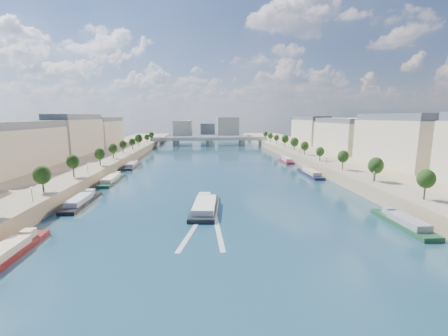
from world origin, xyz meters
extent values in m
plane|color=#0D2A3B|center=(0.00, 100.00, 0.00)|extent=(700.00, 700.00, 0.00)
cube|color=#9E8460|center=(-72.00, 100.00, 2.50)|extent=(44.00, 520.00, 5.00)
cube|color=#9E8460|center=(72.00, 100.00, 2.50)|extent=(44.00, 520.00, 5.00)
cube|color=gray|center=(-57.00, 100.00, 5.05)|extent=(14.00, 520.00, 0.10)
cube|color=gray|center=(57.00, 100.00, 5.05)|extent=(14.00, 520.00, 0.10)
cylinder|color=#382B1E|center=(-55.00, 42.00, 6.91)|extent=(0.50, 0.50, 3.82)
ellipsoid|color=black|center=(-55.00, 42.00, 10.50)|extent=(4.80, 4.80, 5.52)
cylinder|color=#382B1E|center=(-55.00, 66.00, 6.91)|extent=(0.50, 0.50, 3.82)
ellipsoid|color=black|center=(-55.00, 66.00, 10.50)|extent=(4.80, 4.80, 5.52)
cylinder|color=#382B1E|center=(-55.00, 90.00, 6.91)|extent=(0.50, 0.50, 3.82)
ellipsoid|color=black|center=(-55.00, 90.00, 10.50)|extent=(4.80, 4.80, 5.52)
cylinder|color=#382B1E|center=(-55.00, 114.00, 6.91)|extent=(0.50, 0.50, 3.82)
ellipsoid|color=black|center=(-55.00, 114.00, 10.50)|extent=(4.80, 4.80, 5.52)
cylinder|color=#382B1E|center=(-55.00, 138.00, 6.91)|extent=(0.50, 0.50, 3.82)
ellipsoid|color=black|center=(-55.00, 138.00, 10.50)|extent=(4.80, 4.80, 5.52)
cylinder|color=#382B1E|center=(-55.00, 162.00, 6.91)|extent=(0.50, 0.50, 3.82)
ellipsoid|color=black|center=(-55.00, 162.00, 10.50)|extent=(4.80, 4.80, 5.52)
cylinder|color=#382B1E|center=(-55.00, 186.00, 6.91)|extent=(0.50, 0.50, 3.82)
ellipsoid|color=black|center=(-55.00, 186.00, 10.50)|extent=(4.80, 4.80, 5.52)
cylinder|color=#382B1E|center=(-55.00, 210.00, 6.91)|extent=(0.50, 0.50, 3.82)
ellipsoid|color=black|center=(-55.00, 210.00, 10.50)|extent=(4.80, 4.80, 5.52)
cylinder|color=#382B1E|center=(-55.00, 234.00, 6.91)|extent=(0.50, 0.50, 3.82)
ellipsoid|color=black|center=(-55.00, 234.00, 10.50)|extent=(4.80, 4.80, 5.52)
cylinder|color=#382B1E|center=(55.00, 26.00, 6.91)|extent=(0.50, 0.50, 3.82)
ellipsoid|color=black|center=(55.00, 26.00, 10.50)|extent=(4.80, 4.80, 5.52)
cylinder|color=#382B1E|center=(55.00, 50.00, 6.91)|extent=(0.50, 0.50, 3.82)
ellipsoid|color=black|center=(55.00, 50.00, 10.50)|extent=(4.80, 4.80, 5.52)
cylinder|color=#382B1E|center=(55.00, 74.00, 6.91)|extent=(0.50, 0.50, 3.82)
ellipsoid|color=black|center=(55.00, 74.00, 10.50)|extent=(4.80, 4.80, 5.52)
cylinder|color=#382B1E|center=(55.00, 98.00, 6.91)|extent=(0.50, 0.50, 3.82)
ellipsoid|color=black|center=(55.00, 98.00, 10.50)|extent=(4.80, 4.80, 5.52)
cylinder|color=#382B1E|center=(55.00, 122.00, 6.91)|extent=(0.50, 0.50, 3.82)
ellipsoid|color=black|center=(55.00, 122.00, 10.50)|extent=(4.80, 4.80, 5.52)
cylinder|color=#382B1E|center=(55.00, 146.00, 6.91)|extent=(0.50, 0.50, 3.82)
ellipsoid|color=black|center=(55.00, 146.00, 10.50)|extent=(4.80, 4.80, 5.52)
cylinder|color=#382B1E|center=(55.00, 170.00, 6.91)|extent=(0.50, 0.50, 3.82)
ellipsoid|color=black|center=(55.00, 170.00, 10.50)|extent=(4.80, 4.80, 5.52)
cylinder|color=#382B1E|center=(55.00, 194.00, 6.91)|extent=(0.50, 0.50, 3.82)
ellipsoid|color=black|center=(55.00, 194.00, 10.50)|extent=(4.80, 4.80, 5.52)
cylinder|color=#382B1E|center=(55.00, 218.00, 6.91)|extent=(0.50, 0.50, 3.82)
ellipsoid|color=black|center=(55.00, 218.00, 10.50)|extent=(4.80, 4.80, 5.52)
cylinder|color=#382B1E|center=(55.00, 242.00, 6.91)|extent=(0.50, 0.50, 3.82)
ellipsoid|color=black|center=(55.00, 242.00, 10.50)|extent=(4.80, 4.80, 5.52)
cylinder|color=black|center=(-52.50, 30.00, 7.00)|extent=(0.14, 0.14, 4.00)
sphere|color=#FFE5B2|center=(-52.50, 30.00, 9.10)|extent=(0.36, 0.36, 0.36)
cylinder|color=black|center=(-52.50, 70.00, 7.00)|extent=(0.14, 0.14, 4.00)
sphere|color=#FFE5B2|center=(-52.50, 70.00, 9.10)|extent=(0.36, 0.36, 0.36)
cylinder|color=black|center=(-52.50, 110.00, 7.00)|extent=(0.14, 0.14, 4.00)
sphere|color=#FFE5B2|center=(-52.50, 110.00, 9.10)|extent=(0.36, 0.36, 0.36)
cylinder|color=black|center=(-52.50, 150.00, 7.00)|extent=(0.14, 0.14, 4.00)
sphere|color=#FFE5B2|center=(-52.50, 150.00, 9.10)|extent=(0.36, 0.36, 0.36)
cylinder|color=black|center=(-52.50, 190.00, 7.00)|extent=(0.14, 0.14, 4.00)
sphere|color=#FFE5B2|center=(-52.50, 190.00, 9.10)|extent=(0.36, 0.36, 0.36)
cylinder|color=black|center=(52.50, 45.00, 7.00)|extent=(0.14, 0.14, 4.00)
sphere|color=#FFE5B2|center=(52.50, 45.00, 9.10)|extent=(0.36, 0.36, 0.36)
cylinder|color=black|center=(52.50, 85.00, 7.00)|extent=(0.14, 0.14, 4.00)
sphere|color=#FFE5B2|center=(52.50, 85.00, 9.10)|extent=(0.36, 0.36, 0.36)
cylinder|color=black|center=(52.50, 125.00, 7.00)|extent=(0.14, 0.14, 4.00)
sphere|color=#FFE5B2|center=(52.50, 125.00, 9.10)|extent=(0.36, 0.36, 0.36)
cylinder|color=black|center=(52.50, 165.00, 7.00)|extent=(0.14, 0.14, 4.00)
sphere|color=#FFE5B2|center=(52.50, 165.00, 9.10)|extent=(0.36, 0.36, 0.36)
cylinder|color=black|center=(52.50, 205.00, 7.00)|extent=(0.14, 0.14, 4.00)
sphere|color=#FFE5B2|center=(52.50, 205.00, 9.10)|extent=(0.36, 0.36, 0.36)
cube|color=beige|center=(-85.00, 83.00, 15.00)|extent=(16.00, 52.00, 20.00)
cube|color=#474C54|center=(-85.00, 83.00, 26.60)|extent=(14.72, 50.44, 3.20)
cube|color=beige|center=(-85.00, 141.00, 15.00)|extent=(16.00, 52.00, 20.00)
cube|color=#474C54|center=(-85.00, 141.00, 26.60)|extent=(14.72, 50.44, 3.20)
cube|color=beige|center=(-85.00, 199.00, 15.00)|extent=(16.00, 52.00, 20.00)
cube|color=#474C54|center=(-85.00, 199.00, 26.60)|extent=(14.72, 50.44, 3.20)
cube|color=beige|center=(85.00, 83.00, 15.00)|extent=(16.00, 52.00, 20.00)
cube|color=#474C54|center=(85.00, 83.00, 26.60)|extent=(14.72, 50.44, 3.20)
cube|color=beige|center=(85.00, 141.00, 15.00)|extent=(16.00, 52.00, 20.00)
cube|color=#474C54|center=(85.00, 141.00, 26.60)|extent=(14.72, 50.44, 3.20)
cube|color=beige|center=(85.00, 199.00, 15.00)|extent=(16.00, 52.00, 20.00)
cube|color=#474C54|center=(85.00, 199.00, 26.60)|extent=(14.72, 50.44, 3.20)
cube|color=beige|center=(-30.00, 310.00, 14.00)|extent=(22.00, 18.00, 18.00)
cube|color=beige|center=(25.00, 320.00, 16.00)|extent=(26.00, 20.00, 22.00)
cube|color=#474C54|center=(0.00, 335.00, 12.00)|extent=(18.00, 16.00, 14.00)
cube|color=#C1B79E|center=(0.00, 239.22, 6.20)|extent=(112.00, 11.00, 2.20)
cube|color=#C1B79E|center=(0.00, 234.22, 7.70)|extent=(112.00, 0.80, 0.90)
cube|color=#C1B79E|center=(0.00, 244.22, 7.70)|extent=(112.00, 0.80, 0.90)
cylinder|color=#C1B79E|center=(-32.00, 239.22, 2.50)|extent=(6.40, 6.40, 5.00)
cylinder|color=#C1B79E|center=(0.00, 239.22, 2.50)|extent=(6.40, 6.40, 5.00)
cylinder|color=#C1B79E|center=(32.00, 239.22, 2.50)|extent=(6.40, 6.40, 5.00)
cube|color=#C1B79E|center=(-52.00, 239.22, 2.50)|extent=(6.00, 12.00, 5.00)
cube|color=#C1B79E|center=(52.00, 239.22, 2.50)|extent=(6.00, 12.00, 5.00)
cube|color=black|center=(-5.73, 36.21, 0.33)|extent=(9.70, 26.49, 1.85)
cube|color=silver|center=(-5.73, 34.14, 2.09)|extent=(7.56, 17.33, 1.67)
cube|color=silver|center=(-5.73, 43.99, 2.15)|extent=(3.97, 3.43, 1.80)
cube|color=silver|center=(-8.93, 19.21, 0.02)|extent=(6.64, 25.67, 0.04)
cube|color=silver|center=(-2.53, 19.21, 0.02)|extent=(2.05, 26.03, 0.04)
cube|color=maroon|center=(-45.50, 7.68, 0.30)|extent=(5.00, 22.58, 1.80)
cube|color=beige|center=(-45.50, 5.88, 2.00)|extent=(4.10, 12.42, 1.60)
cube|color=beige|center=(-45.50, 14.46, 2.10)|extent=(2.50, 2.71, 1.80)
cube|color=black|center=(-45.50, 44.61, 0.30)|extent=(5.00, 24.20, 1.80)
cube|color=#AEB3BA|center=(-45.50, 42.68, 2.00)|extent=(4.10, 13.31, 1.60)
cube|color=#AEB3BA|center=(-45.50, 51.87, 2.10)|extent=(2.50, 2.90, 1.80)
cube|color=#16372C|center=(-45.50, 77.54, 0.30)|extent=(5.00, 25.52, 1.80)
cube|color=beige|center=(-45.50, 75.50, 2.00)|extent=(4.10, 14.03, 1.60)
cube|color=beige|center=(-45.50, 85.20, 2.10)|extent=(2.50, 3.06, 1.80)
cube|color=#252528|center=(-45.50, 115.87, 0.30)|extent=(5.00, 22.87, 1.80)
cube|color=#92939A|center=(-45.50, 114.04, 2.00)|extent=(4.10, 12.58, 1.60)
cube|color=#92939A|center=(-45.50, 122.73, 2.10)|extent=(2.50, 2.74, 1.80)
cube|color=#1B4429|center=(45.50, 18.29, 0.30)|extent=(5.00, 21.49, 1.80)
cube|color=gray|center=(45.50, 16.57, 2.00)|extent=(4.10, 11.82, 1.60)
cube|color=gray|center=(45.50, 24.74, 2.10)|extent=(2.50, 2.58, 1.80)
cube|color=#1A1B3B|center=(45.50, 86.67, 0.30)|extent=(5.00, 25.65, 1.80)
cube|color=beige|center=(45.50, 84.62, 2.00)|extent=(4.10, 14.10, 1.60)
cube|color=beige|center=(45.50, 94.36, 2.10)|extent=(2.50, 3.08, 1.80)
cube|color=maroon|center=(45.50, 128.42, 0.30)|extent=(5.00, 18.80, 1.80)
cube|color=silver|center=(45.50, 126.92, 2.00)|extent=(4.10, 10.34, 1.60)
cube|color=silver|center=(45.50, 134.06, 2.10)|extent=(2.50, 2.26, 1.80)
camera|label=1|loc=(-6.03, -52.11, 28.08)|focal=24.00mm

